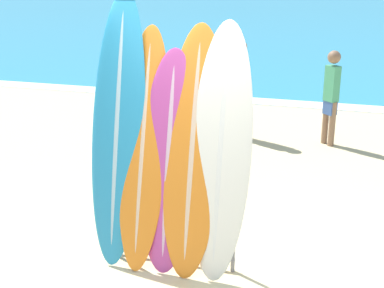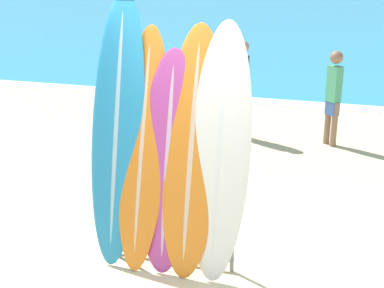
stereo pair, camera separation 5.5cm
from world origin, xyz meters
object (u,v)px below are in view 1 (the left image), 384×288
(person_far_left, at_px, (239,86))
(surfboard_slot_1, at_px, (143,149))
(person_near_water, at_px, (331,94))
(person_mid_beach, at_px, (154,86))
(surfboard_slot_2, at_px, (169,163))
(surfboard_rack, at_px, (168,215))
(surfboard_slot_4, at_px, (221,154))
(surfboard_slot_3, at_px, (193,153))
(surfboard_slot_0, at_px, (118,130))

(person_far_left, bearing_deg, surfboard_slot_1, -101.94)
(person_near_water, relative_size, person_mid_beach, 0.93)
(surfboard_slot_2, bearing_deg, surfboard_rack, 169.56)
(person_far_left, bearing_deg, surfboard_slot_2, -98.43)
(surfboard_rack, relative_size, surfboard_slot_4, 0.57)
(surfboard_slot_2, distance_m, surfboard_slot_3, 0.26)
(surfboard_slot_3, bearing_deg, person_near_water, 76.18)
(surfboard_rack, bearing_deg, person_mid_beach, 112.39)
(surfboard_rack, relative_size, surfboard_slot_3, 0.58)
(surfboard_slot_2, relative_size, person_far_left, 1.26)
(surfboard_slot_2, bearing_deg, person_mid_beach, 112.56)
(surfboard_rack, xyz_separation_m, person_mid_beach, (-1.57, 3.81, 0.40))
(surfboard_slot_0, bearing_deg, surfboard_rack, -5.27)
(surfboard_slot_0, distance_m, person_near_water, 4.64)
(surfboard_slot_1, height_order, surfboard_slot_3, surfboard_slot_3)
(surfboard_slot_0, bearing_deg, surfboard_slot_2, -5.41)
(surfboard_slot_1, bearing_deg, surfboard_slot_3, -0.28)
(surfboard_slot_3, xyz_separation_m, person_far_left, (-0.46, 4.25, -0.26))
(surfboard_slot_4, distance_m, person_near_water, 4.37)
(surfboard_slot_0, bearing_deg, surfboard_slot_4, -1.90)
(surfboard_slot_3, height_order, person_mid_beach, surfboard_slot_3)
(surfboard_slot_3, bearing_deg, surfboard_rack, -175.57)
(surfboard_rack, height_order, surfboard_slot_0, surfboard_slot_0)
(surfboard_slot_0, xyz_separation_m, surfboard_slot_1, (0.27, -0.03, -0.16))
(surfboard_slot_4, bearing_deg, person_mid_beach, 118.74)
(person_near_water, bearing_deg, person_mid_beach, -125.86)
(person_mid_beach, bearing_deg, surfboard_slot_2, 28.12)
(surfboard_slot_3, relative_size, person_far_left, 1.40)
(surfboard_rack, relative_size, surfboard_slot_1, 0.58)
(surfboard_rack, xyz_separation_m, surfboard_slot_4, (0.51, 0.01, 0.68))
(surfboard_rack, distance_m, surfboard_slot_1, 0.69)
(surfboard_rack, relative_size, person_near_water, 0.86)
(surfboard_slot_2, relative_size, person_mid_beach, 1.26)
(surfboard_rack, height_order, person_mid_beach, person_mid_beach)
(surfboard_slot_4, relative_size, person_near_water, 1.52)
(surfboard_slot_1, height_order, person_near_water, surfboard_slot_1)
(person_near_water, distance_m, person_mid_beach, 2.91)
(surfboard_slot_4, bearing_deg, person_far_left, 99.66)
(surfboard_slot_0, height_order, surfboard_slot_1, surfboard_slot_0)
(surfboard_slot_3, distance_m, person_near_water, 4.42)
(surfboard_slot_4, distance_m, person_far_left, 4.33)
(person_mid_beach, bearing_deg, surfboard_slot_3, 31.13)
(surfboard_slot_4, relative_size, person_far_left, 1.42)
(surfboard_slot_2, xyz_separation_m, person_mid_beach, (-1.58, 3.81, -0.14))
(surfboard_slot_3, bearing_deg, surfboard_slot_2, -174.66)
(person_far_left, bearing_deg, surfboard_rack, -98.62)
(surfboard_rack, bearing_deg, surfboard_slot_3, 4.43)
(person_near_water, bearing_deg, surfboard_slot_2, -62.11)
(surfboard_slot_2, distance_m, person_mid_beach, 4.13)
(surfboard_slot_4, bearing_deg, surfboard_slot_0, 178.10)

